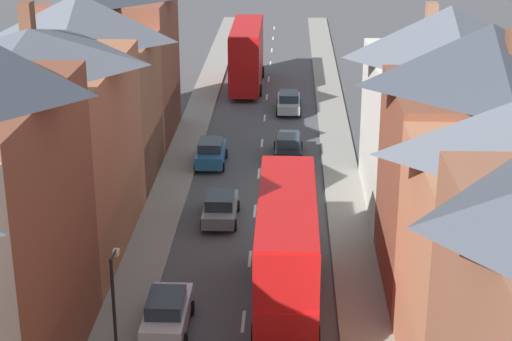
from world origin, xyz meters
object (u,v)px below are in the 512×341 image
(double_decker_bus_lead, at_px, (287,252))
(street_lamp, at_px, (115,315))
(car_parked_right_a, at_px, (167,312))
(double_decker_bus_mid_street, at_px, (247,54))
(car_near_blue, at_px, (289,102))
(car_mid_black, at_px, (288,146))
(car_far_grey, at_px, (211,152))
(car_parked_right_b, at_px, (220,207))

(double_decker_bus_lead, relative_size, street_lamp, 1.96)
(car_parked_right_a, xyz_separation_m, street_lamp, (-1.15, -4.41, 2.39))
(double_decker_bus_mid_street, distance_m, car_near_blue, 8.53)
(car_mid_black, relative_size, car_far_grey, 1.09)
(car_near_blue, distance_m, car_parked_right_b, 21.43)
(car_parked_right_a, height_order, car_parked_right_b, car_parked_right_a)
(car_parked_right_b, bearing_deg, car_parked_right_a, -96.48)
(car_mid_black, bearing_deg, double_decker_bus_lead, -90.03)
(car_parked_right_a, bearing_deg, car_near_blue, 81.44)
(car_far_grey, bearing_deg, car_mid_black, 18.51)
(double_decker_bus_mid_street, distance_m, car_parked_right_a, 40.11)
(car_mid_black, bearing_deg, car_parked_right_b, -108.92)
(double_decker_bus_lead, relative_size, double_decker_bus_mid_street, 1.00)
(double_decker_bus_mid_street, xyz_separation_m, car_near_blue, (3.61, -7.47, -2.01))
(car_near_blue, bearing_deg, car_parked_right_b, -99.67)
(car_parked_right_a, relative_size, street_lamp, 0.77)
(car_parked_right_b, height_order, street_lamp, street_lamp)
(double_decker_bus_lead, height_order, street_lamp, street_lamp)
(double_decker_bus_lead, xyz_separation_m, car_parked_right_b, (-3.59, 9.58, -2.02))
(car_parked_right_b, bearing_deg, car_near_blue, 80.33)
(double_decker_bus_lead, distance_m, car_parked_right_b, 10.42)
(car_near_blue, distance_m, car_parked_right_a, 32.94)
(double_decker_bus_lead, bearing_deg, double_decker_bus_mid_street, 95.39)
(car_mid_black, distance_m, street_lamp, 27.15)
(double_decker_bus_mid_street, distance_m, street_lamp, 44.52)
(car_near_blue, distance_m, car_far_grey, 13.21)
(car_mid_black, xyz_separation_m, street_lamp, (-6.05, -26.36, 2.44))
(car_parked_right_b, bearing_deg, double_decker_bus_lead, -69.44)
(double_decker_bus_mid_street, relative_size, car_near_blue, 2.49)
(double_decker_bus_mid_street, relative_size, car_mid_black, 2.41)
(double_decker_bus_mid_street, bearing_deg, car_parked_right_a, -91.85)
(car_parked_right_a, relative_size, car_parked_right_b, 1.01)
(car_mid_black, xyz_separation_m, car_far_grey, (-4.90, -1.64, 0.04))
(car_mid_black, bearing_deg, car_near_blue, 90.00)
(double_decker_bus_mid_street, xyz_separation_m, street_lamp, (-2.44, -44.45, 0.43))
(car_parked_right_a, bearing_deg, car_parked_right_b, 83.52)
(car_far_grey, relative_size, street_lamp, 0.75)
(double_decker_bus_mid_street, bearing_deg, double_decker_bus_lead, -84.61)
(double_decker_bus_lead, distance_m, car_mid_black, 20.18)
(double_decker_bus_mid_street, height_order, car_mid_black, double_decker_bus_mid_street)
(double_decker_bus_lead, xyz_separation_m, car_near_blue, (0.01, 30.70, -2.01))
(street_lamp, bearing_deg, double_decker_bus_mid_street, 86.86)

